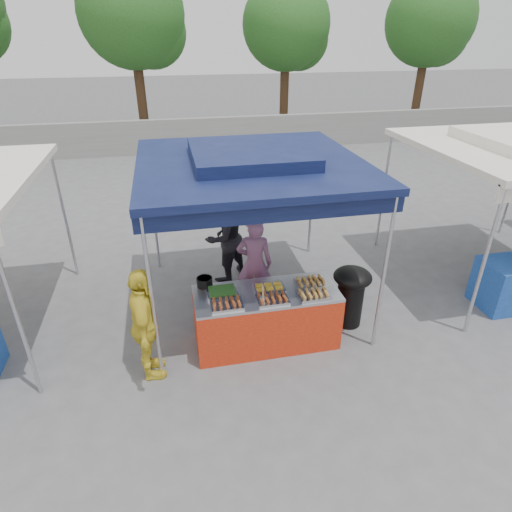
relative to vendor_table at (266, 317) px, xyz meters
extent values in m
plane|color=#57575A|center=(0.00, 0.10, -0.43)|extent=(80.00, 80.00, 0.00)
cube|color=gray|center=(0.00, 11.10, 0.17)|extent=(40.00, 0.25, 1.20)
cylinder|color=#B6B6BD|center=(-1.50, -0.40, 0.72)|extent=(0.05, 0.05, 2.30)
cylinder|color=#B6B6BD|center=(1.50, -0.40, 0.72)|extent=(0.05, 0.05, 2.30)
cylinder|color=#B6B6BD|center=(-1.50, 2.60, 0.72)|extent=(0.05, 0.05, 2.30)
cylinder|color=#B6B6BD|center=(1.50, 2.60, 0.72)|extent=(0.05, 0.05, 2.30)
cube|color=#0F183F|center=(0.00, 1.10, 1.92)|extent=(3.20, 3.20, 0.10)
cube|color=#0F183F|center=(0.00, 1.10, 2.05)|extent=(1.65, 1.65, 0.18)
cube|color=#0F183F|center=(0.00, -0.40, 1.77)|extent=(3.20, 0.04, 0.25)
cylinder|color=#B6B6BD|center=(-3.00, -0.40, 0.72)|extent=(0.05, 0.05, 2.30)
cylinder|color=#B6B6BD|center=(-3.00, 2.60, 0.72)|extent=(0.05, 0.05, 2.30)
cylinder|color=#B6B6BD|center=(3.00, -0.40, 0.72)|extent=(0.05, 0.05, 2.30)
cylinder|color=#B6B6BD|center=(3.00, 2.60, 0.72)|extent=(0.05, 0.05, 2.30)
cylinder|color=#3F2918|center=(-1.89, 12.83, 1.60)|extent=(0.36, 0.36, 4.04)
sphere|color=#265B1E|center=(-1.89, 12.83, 4.08)|extent=(3.69, 3.69, 3.69)
sphere|color=#265B1E|center=(-1.29, 13.03, 3.50)|extent=(2.54, 2.54, 2.54)
cylinder|color=#3F2918|center=(3.88, 13.41, 1.45)|extent=(0.36, 0.36, 3.74)
sphere|color=#265B1E|center=(3.88, 13.41, 3.74)|extent=(3.42, 3.42, 3.42)
sphere|color=#265B1E|center=(4.48, 13.61, 3.21)|extent=(2.35, 2.35, 2.35)
cylinder|color=#3F2918|center=(9.75, 12.94, 1.51)|extent=(0.36, 0.36, 3.88)
sphere|color=#265B1E|center=(9.75, 12.94, 3.90)|extent=(3.54, 3.54, 3.54)
sphere|color=#265B1E|center=(10.35, 13.14, 3.34)|extent=(2.44, 2.44, 2.44)
cube|color=red|center=(0.00, 0.00, -0.02)|extent=(2.00, 0.80, 0.81)
cube|color=#B6B6BD|center=(0.00, 0.00, 0.40)|extent=(2.00, 0.80, 0.04)
cube|color=silver|center=(-0.59, -0.23, 0.45)|extent=(0.42, 0.30, 0.05)
cube|color=brown|center=(-0.59, -0.23, 0.49)|extent=(0.35, 0.25, 0.02)
cube|color=silver|center=(0.03, -0.23, 0.45)|extent=(0.42, 0.30, 0.05)
cube|color=brown|center=(0.03, -0.23, 0.49)|extent=(0.35, 0.25, 0.02)
cube|color=silver|center=(0.60, -0.24, 0.45)|extent=(0.42, 0.30, 0.05)
cube|color=#AA7A3A|center=(0.60, -0.24, 0.49)|extent=(0.35, 0.25, 0.02)
cube|color=silver|center=(-0.60, 0.08, 0.45)|extent=(0.42, 0.30, 0.05)
cube|color=#24551D|center=(-0.60, 0.08, 0.49)|extent=(0.35, 0.25, 0.02)
cube|color=silver|center=(0.05, 0.06, 0.45)|extent=(0.42, 0.30, 0.05)
cube|color=gold|center=(0.05, 0.06, 0.49)|extent=(0.35, 0.25, 0.02)
cube|color=silver|center=(0.66, 0.07, 0.45)|extent=(0.42, 0.30, 0.05)
cube|color=#AA7A3A|center=(0.66, 0.07, 0.49)|extent=(0.35, 0.25, 0.02)
cylinder|color=black|center=(-0.81, 0.34, 0.49)|extent=(0.22, 0.22, 0.13)
cylinder|color=#B6B6BD|center=(-0.11, -0.25, 0.47)|extent=(0.08, 0.08, 0.10)
cylinder|color=black|center=(1.35, 0.18, -0.04)|extent=(0.40, 0.40, 0.77)
ellipsoid|color=black|center=(1.35, 0.18, 0.41)|extent=(0.57, 0.57, 0.26)
cube|color=#13309E|center=(-0.47, 0.73, -0.28)|extent=(0.48, 0.34, 0.29)
cube|color=#13309E|center=(0.33, 0.57, -0.27)|extent=(0.50, 0.35, 0.30)
cube|color=#13309E|center=(0.33, 0.57, 0.02)|extent=(0.47, 0.33, 0.28)
imported|color=#855579|center=(0.03, 0.95, 0.35)|extent=(0.64, 0.50, 1.56)
imported|color=black|center=(-0.31, 1.92, 0.40)|extent=(1.02, 0.97, 1.65)
imported|color=gold|center=(-1.63, -0.34, 0.36)|extent=(0.43, 0.94, 1.58)
camera|label=1|loc=(-1.16, -4.81, 3.64)|focal=30.00mm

